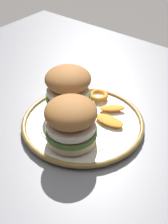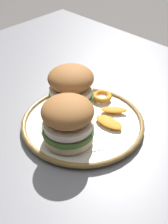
{
  "view_description": "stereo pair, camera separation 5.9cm",
  "coord_description": "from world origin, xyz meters",
  "px_view_note": "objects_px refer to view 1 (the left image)",
  "views": [
    {
      "loc": [
        -0.28,
        0.45,
        1.2
      ],
      "look_at": [
        0.07,
        -0.0,
        0.75
      ],
      "focal_mm": 50.6,
      "sensor_mm": 36.0,
      "label": 1
    },
    {
      "loc": [
        -0.33,
        0.41,
        1.2
      ],
      "look_at": [
        0.07,
        -0.0,
        0.75
      ],
      "focal_mm": 50.6,
      "sensor_mm": 36.0,
      "label": 2
    }
  ],
  "objects_px": {
    "dining_table": "(107,164)",
    "sandwich_half_left": "(71,121)",
    "sandwich_half_right": "(68,87)",
    "dinner_plate": "(84,122)"
  },
  "relations": [
    {
      "from": "sandwich_half_right",
      "to": "dinner_plate",
      "type": "bearing_deg",
      "value": 160.06
    },
    {
      "from": "dining_table",
      "to": "sandwich_half_right",
      "type": "relative_size",
      "value": 9.06
    },
    {
      "from": "dinner_plate",
      "to": "sandwich_half_left",
      "type": "height_order",
      "value": "sandwich_half_left"
    },
    {
      "from": "dining_table",
      "to": "sandwich_half_right",
      "type": "height_order",
      "value": "sandwich_half_right"
    },
    {
      "from": "dining_table",
      "to": "sandwich_half_left",
      "type": "relative_size",
      "value": 8.88
    },
    {
      "from": "dinner_plate",
      "to": "dining_table",
      "type": "bearing_deg",
      "value": 176.73
    },
    {
      "from": "sandwich_half_left",
      "to": "sandwich_half_right",
      "type": "bearing_deg",
      "value": -46.65
    },
    {
      "from": "dinner_plate",
      "to": "sandwich_half_right",
      "type": "bearing_deg",
      "value": -19.94
    },
    {
      "from": "dining_table",
      "to": "dinner_plate",
      "type": "xyz_separation_m",
      "value": [
        0.07,
        -0.0,
        0.09
      ]
    },
    {
      "from": "dinner_plate",
      "to": "sandwich_half_right",
      "type": "xyz_separation_m",
      "value": [
        0.07,
        -0.02,
        0.06
      ]
    }
  ]
}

